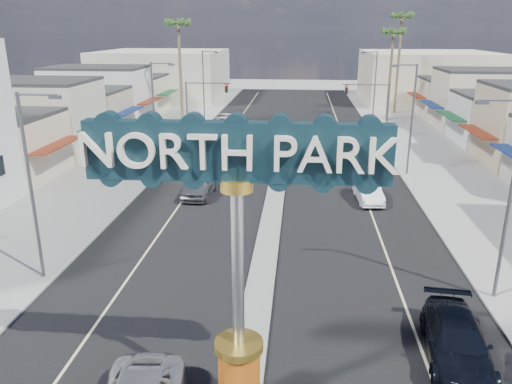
% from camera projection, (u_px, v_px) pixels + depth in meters
% --- Properties ---
extents(ground, '(160.00, 160.00, 0.00)m').
position_uv_depth(ground, '(279.00, 172.00, 42.38)').
color(ground, gray).
rests_on(ground, ground).
extents(road, '(20.00, 120.00, 0.01)m').
position_uv_depth(road, '(279.00, 172.00, 42.38)').
color(road, black).
rests_on(road, ground).
extents(median_island, '(1.30, 30.00, 0.16)m').
position_uv_depth(median_island, '(266.00, 250.00, 27.22)').
color(median_island, gray).
rests_on(median_island, ground).
extents(sidewalk_left, '(8.00, 120.00, 0.12)m').
position_uv_depth(sidewalk_left, '(119.00, 167.00, 43.56)').
color(sidewalk_left, gray).
rests_on(sidewalk_left, ground).
extents(sidewalk_right, '(8.00, 120.00, 0.12)m').
position_uv_depth(sidewalk_right, '(449.00, 175.00, 41.18)').
color(sidewalk_right, gray).
rests_on(sidewalk_right, ground).
extents(storefront_row_left, '(12.00, 42.00, 6.00)m').
position_uv_depth(storefront_row_left, '(71.00, 109.00, 55.78)').
color(storefront_row_left, beige).
rests_on(storefront_row_left, ground).
extents(backdrop_far_left, '(20.00, 20.00, 8.00)m').
position_uv_depth(backdrop_far_left, '(164.00, 75.00, 85.57)').
color(backdrop_far_left, '#B7B29E').
rests_on(backdrop_far_left, ground).
extents(backdrop_far_right, '(20.00, 20.00, 8.00)m').
position_uv_depth(backdrop_far_right, '(426.00, 77.00, 81.83)').
color(backdrop_far_right, beige).
rests_on(backdrop_far_right, ground).
extents(gateway_sign, '(8.20, 1.50, 9.15)m').
position_uv_depth(gateway_sign, '(237.00, 241.00, 14.02)').
color(gateway_sign, '#D65410').
rests_on(gateway_sign, median_island).
extents(traffic_signal_left, '(5.09, 0.45, 6.00)m').
position_uv_depth(traffic_signal_left, '(203.00, 98.00, 55.07)').
color(traffic_signal_left, '#47474C').
rests_on(traffic_signal_left, ground).
extents(traffic_signal_right, '(5.09, 0.45, 6.00)m').
position_uv_depth(traffic_signal_right, '(371.00, 100.00, 53.51)').
color(traffic_signal_right, '#47474C').
rests_on(traffic_signal_right, ground).
extents(streetlight_l_near, '(2.03, 0.22, 9.00)m').
position_uv_depth(streetlight_l_near, '(33.00, 179.00, 22.77)').
color(streetlight_l_near, '#47474C').
rests_on(streetlight_l_near, ground).
extents(streetlight_l_mid, '(2.03, 0.22, 9.00)m').
position_uv_depth(streetlight_l_mid, '(156.00, 111.00, 41.69)').
color(streetlight_l_mid, '#47474C').
rests_on(streetlight_l_mid, ground).
extents(streetlight_l_far, '(2.03, 0.22, 9.00)m').
position_uv_depth(streetlight_l_far, '(205.00, 83.00, 62.50)').
color(streetlight_l_far, '#47474C').
rests_on(streetlight_l_far, ground).
extents(streetlight_r_near, '(2.03, 0.22, 9.00)m').
position_uv_depth(streetlight_r_near, '(507.00, 192.00, 20.99)').
color(streetlight_r_near, '#47474C').
rests_on(streetlight_r_near, ground).
extents(streetlight_r_mid, '(2.03, 0.22, 9.00)m').
position_uv_depth(streetlight_r_mid, '(410.00, 114.00, 39.91)').
color(streetlight_r_mid, '#47474C').
rests_on(streetlight_r_mid, ground).
extents(streetlight_r_far, '(2.03, 0.22, 9.00)m').
position_uv_depth(streetlight_r_far, '(374.00, 85.00, 60.72)').
color(streetlight_r_far, '#47474C').
rests_on(streetlight_r_far, ground).
extents(palm_left_far, '(2.60, 2.60, 13.10)m').
position_uv_depth(palm_left_far, '(178.00, 29.00, 58.81)').
color(palm_left_far, brown).
rests_on(palm_left_far, ground).
extents(palm_right_mid, '(2.60, 2.60, 12.10)m').
position_uv_depth(palm_right_mid, '(393.00, 37.00, 62.56)').
color(palm_right_mid, brown).
rests_on(palm_right_mid, ground).
extents(palm_right_far, '(2.60, 2.60, 14.10)m').
position_uv_depth(palm_right_far, '(402.00, 22.00, 67.51)').
color(palm_right_far, brown).
rests_on(palm_right_far, ground).
extents(suv_right, '(2.72, 5.53, 1.55)m').
position_uv_depth(suv_right, '(457.00, 341.00, 18.18)').
color(suv_right, black).
rests_on(suv_right, ground).
extents(car_parked_left, '(2.27, 5.00, 1.66)m').
position_uv_depth(car_parked_left, '(200.00, 184.00, 36.18)').
color(car_parked_left, slate).
rests_on(car_parked_left, ground).
extents(car_parked_right, '(1.84, 4.48, 1.44)m').
position_uv_depth(car_parked_right, '(368.00, 191.00, 35.06)').
color(car_parked_right, white).
rests_on(car_parked_right, ground).
extents(city_bus, '(2.90, 12.05, 3.35)m').
position_uv_depth(city_bus, '(223.00, 138.00, 47.40)').
color(city_bus, silver).
rests_on(city_bus, ground).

